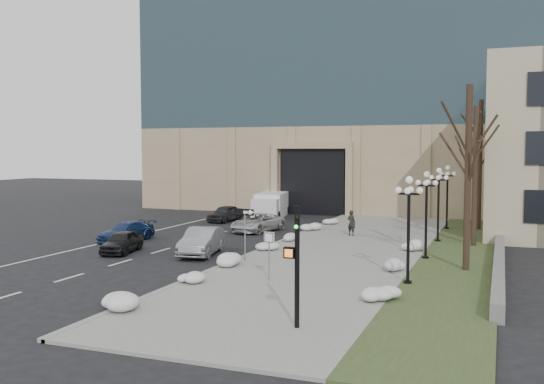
{
  "coord_description": "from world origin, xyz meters",
  "views": [
    {
      "loc": [
        12.04,
        -20.4,
        5.9
      ],
      "look_at": [
        -0.17,
        11.63,
        3.5
      ],
      "focal_mm": 40.0,
      "sensor_mm": 36.0,
      "label": 1
    }
  ],
  "objects_px": {
    "lamppost_b": "(426,203)",
    "car_e": "(225,213)",
    "one_way_sign": "(248,219)",
    "lamppost_c": "(439,194)",
    "traffic_signal": "(296,269)",
    "box_truck": "(271,205)",
    "car_c": "(126,232)",
    "car_a": "(122,242)",
    "pedestrian": "(351,223)",
    "car_d": "(258,223)",
    "car_b": "(202,241)",
    "lamppost_d": "(447,188)",
    "keep_sign": "(269,246)",
    "lamppost_a": "(409,215)"
  },
  "relations": [
    {
      "from": "lamppost_b",
      "to": "car_e",
      "type": "bearing_deg",
      "value": 145.62
    },
    {
      "from": "one_way_sign",
      "to": "lamppost_c",
      "type": "distance_m",
      "value": 13.77
    },
    {
      "from": "lamppost_b",
      "to": "traffic_signal",
      "type": "bearing_deg",
      "value": -99.49
    },
    {
      "from": "box_truck",
      "to": "car_c",
      "type": "bearing_deg",
      "value": -112.36
    },
    {
      "from": "car_c",
      "to": "one_way_sign",
      "type": "xyz_separation_m",
      "value": [
        10.42,
        -4.32,
        1.74
      ]
    },
    {
      "from": "car_a",
      "to": "pedestrian",
      "type": "bearing_deg",
      "value": 32.48
    },
    {
      "from": "car_e",
      "to": "pedestrian",
      "type": "relative_size",
      "value": 2.3
    },
    {
      "from": "car_c",
      "to": "car_d",
      "type": "relative_size",
      "value": 0.89
    },
    {
      "from": "car_c",
      "to": "pedestrian",
      "type": "relative_size",
      "value": 2.45
    },
    {
      "from": "car_b",
      "to": "car_e",
      "type": "height_order",
      "value": "car_b"
    },
    {
      "from": "car_c",
      "to": "lamppost_d",
      "type": "bearing_deg",
      "value": 45.77
    },
    {
      "from": "keep_sign",
      "to": "lamppost_a",
      "type": "bearing_deg",
      "value": 21.46
    },
    {
      "from": "one_way_sign",
      "to": "traffic_signal",
      "type": "xyz_separation_m",
      "value": [
        6.06,
        -10.22,
        -0.31
      ]
    },
    {
      "from": "car_c",
      "to": "lamppost_d",
      "type": "distance_m",
      "value": 23.08
    },
    {
      "from": "box_truck",
      "to": "keep_sign",
      "type": "bearing_deg",
      "value": -79.22
    },
    {
      "from": "car_e",
      "to": "pedestrian",
      "type": "bearing_deg",
      "value": -17.8
    },
    {
      "from": "keep_sign",
      "to": "lamppost_b",
      "type": "relative_size",
      "value": 0.48
    },
    {
      "from": "lamppost_b",
      "to": "car_b",
      "type": "bearing_deg",
      "value": -166.53
    },
    {
      "from": "box_truck",
      "to": "lamppost_a",
      "type": "distance_m",
      "value": 27.82
    },
    {
      "from": "lamppost_a",
      "to": "lamppost_b",
      "type": "height_order",
      "value": "same"
    },
    {
      "from": "box_truck",
      "to": "lamppost_d",
      "type": "distance_m",
      "value": 15.82
    },
    {
      "from": "car_a",
      "to": "one_way_sign",
      "type": "distance_m",
      "value": 8.24
    },
    {
      "from": "lamppost_d",
      "to": "car_a",
      "type": "bearing_deg",
      "value": -134.47
    },
    {
      "from": "lamppost_c",
      "to": "lamppost_b",
      "type": "bearing_deg",
      "value": -90.0
    },
    {
      "from": "pedestrian",
      "to": "lamppost_b",
      "type": "relative_size",
      "value": 0.36
    },
    {
      "from": "car_c",
      "to": "traffic_signal",
      "type": "xyz_separation_m",
      "value": [
        16.48,
        -14.54,
        1.43
      ]
    },
    {
      "from": "one_way_sign",
      "to": "pedestrian",
      "type": "bearing_deg",
      "value": 79.94
    },
    {
      "from": "box_truck",
      "to": "traffic_signal",
      "type": "xyz_separation_m",
      "value": [
        12.81,
        -31.22,
        1.03
      ]
    },
    {
      "from": "car_d",
      "to": "keep_sign",
      "type": "height_order",
      "value": "keep_sign"
    },
    {
      "from": "lamppost_a",
      "to": "lamppost_d",
      "type": "distance_m",
      "value": 19.5
    },
    {
      "from": "lamppost_d",
      "to": "lamppost_c",
      "type": "bearing_deg",
      "value": -90.0
    },
    {
      "from": "one_way_sign",
      "to": "lamppost_a",
      "type": "xyz_separation_m",
      "value": [
        8.49,
        -2.18,
        0.72
      ]
    },
    {
      "from": "lamppost_c",
      "to": "lamppost_d",
      "type": "bearing_deg",
      "value": 90.0
    },
    {
      "from": "car_e",
      "to": "lamppost_c",
      "type": "bearing_deg",
      "value": -11.81
    },
    {
      "from": "traffic_signal",
      "to": "lamppost_d",
      "type": "xyz_separation_m",
      "value": [
        2.43,
        27.54,
        1.03
      ]
    },
    {
      "from": "car_d",
      "to": "lamppost_d",
      "type": "relative_size",
      "value": 0.99
    },
    {
      "from": "car_d",
      "to": "pedestrian",
      "type": "height_order",
      "value": "pedestrian"
    },
    {
      "from": "car_b",
      "to": "lamppost_c",
      "type": "height_order",
      "value": "lamppost_c"
    },
    {
      "from": "one_way_sign",
      "to": "traffic_signal",
      "type": "bearing_deg",
      "value": -55.3
    },
    {
      "from": "car_b",
      "to": "lamppost_d",
      "type": "distance_m",
      "value": 19.97
    },
    {
      "from": "keep_sign",
      "to": "traffic_signal",
      "type": "distance_m",
      "value": 7.16
    },
    {
      "from": "car_b",
      "to": "car_e",
      "type": "relative_size",
      "value": 1.18
    },
    {
      "from": "car_a",
      "to": "keep_sign",
      "type": "distance_m",
      "value": 11.64
    },
    {
      "from": "one_way_sign",
      "to": "lamppost_a",
      "type": "relative_size",
      "value": 0.6
    },
    {
      "from": "pedestrian",
      "to": "lamppost_d",
      "type": "height_order",
      "value": "lamppost_d"
    },
    {
      "from": "pedestrian",
      "to": "traffic_signal",
      "type": "distance_m",
      "value": 21.68
    },
    {
      "from": "car_c",
      "to": "traffic_signal",
      "type": "bearing_deg",
      "value": -30.16
    },
    {
      "from": "car_c",
      "to": "box_truck",
      "type": "xyz_separation_m",
      "value": [
        3.67,
        16.68,
        0.4
      ]
    },
    {
      "from": "car_a",
      "to": "lamppost_c",
      "type": "distance_m",
      "value": 19.66
    },
    {
      "from": "keep_sign",
      "to": "lamppost_b",
      "type": "xyz_separation_m",
      "value": [
        5.8,
        8.23,
        1.4
      ]
    }
  ]
}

